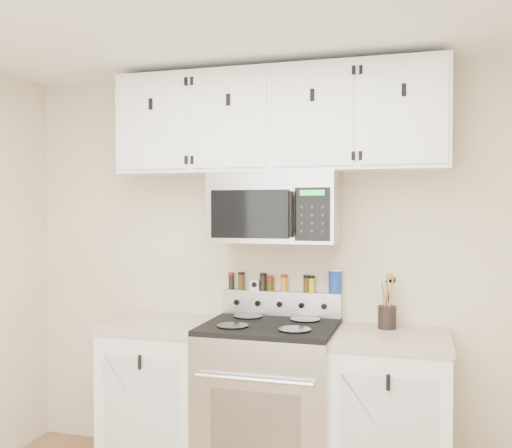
{
  "coord_description": "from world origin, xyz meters",
  "views": [
    {
      "loc": [
        0.83,
        -1.78,
        1.62
      ],
      "look_at": [
        -0.09,
        1.45,
        1.53
      ],
      "focal_mm": 40.0,
      "sensor_mm": 36.0,
      "label": 1
    }
  ],
  "objects_px": {
    "microwave": "(276,207)",
    "utensil_crock": "(387,315)",
    "salt_canister": "(335,281)",
    "range": "(270,402)"
  },
  "relations": [
    {
      "from": "microwave",
      "to": "utensil_crock",
      "type": "bearing_deg",
      "value": 5.52
    },
    {
      "from": "microwave",
      "to": "utensil_crock",
      "type": "height_order",
      "value": "microwave"
    },
    {
      "from": "utensil_crock",
      "to": "salt_canister",
      "type": "bearing_deg",
      "value": 163.84
    },
    {
      "from": "utensil_crock",
      "to": "microwave",
      "type": "bearing_deg",
      "value": -174.48
    },
    {
      "from": "microwave",
      "to": "utensil_crock",
      "type": "relative_size",
      "value": 2.46
    },
    {
      "from": "range",
      "to": "salt_canister",
      "type": "relative_size",
      "value": 7.31
    },
    {
      "from": "utensil_crock",
      "to": "range",
      "type": "bearing_deg",
      "value": -163.87
    },
    {
      "from": "range",
      "to": "microwave",
      "type": "relative_size",
      "value": 1.45
    },
    {
      "from": "microwave",
      "to": "salt_canister",
      "type": "xyz_separation_m",
      "value": [
        0.34,
        0.16,
        -0.45
      ]
    },
    {
      "from": "range",
      "to": "salt_canister",
      "type": "xyz_separation_m",
      "value": [
        0.34,
        0.28,
        0.69
      ]
    }
  ]
}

